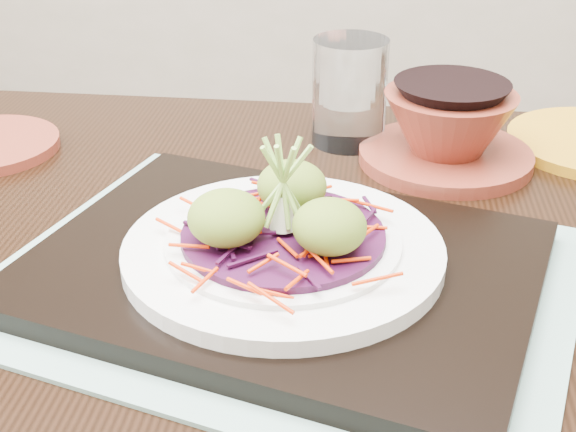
% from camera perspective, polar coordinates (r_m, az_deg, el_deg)
% --- Properties ---
extents(dining_table, '(1.15, 0.80, 0.69)m').
position_cam_1_polar(dining_table, '(0.70, 1.54, -9.61)').
color(dining_table, black).
rests_on(dining_table, ground).
extents(placemat, '(0.49, 0.42, 0.00)m').
position_cam_1_polar(placemat, '(0.62, -0.33, -4.52)').
color(placemat, gray).
rests_on(placemat, dining_table).
extents(serving_tray, '(0.43, 0.35, 0.02)m').
position_cam_1_polar(serving_tray, '(0.61, -0.33, -3.72)').
color(serving_tray, black).
rests_on(serving_tray, placemat).
extents(white_plate, '(0.24, 0.24, 0.02)m').
position_cam_1_polar(white_plate, '(0.61, -0.34, -2.39)').
color(white_plate, silver).
rests_on(white_plate, serving_tray).
extents(cabbage_bed, '(0.15, 0.15, 0.01)m').
position_cam_1_polar(cabbage_bed, '(0.60, -0.34, -1.37)').
color(cabbage_bed, '#380B2E').
rests_on(cabbage_bed, white_plate).
extents(carrot_julienne, '(0.19, 0.19, 0.01)m').
position_cam_1_polar(carrot_julienne, '(0.60, -0.34, -0.75)').
color(carrot_julienne, red).
rests_on(carrot_julienne, cabbage_bed).
extents(guacamole_scoops, '(0.13, 0.12, 0.04)m').
position_cam_1_polar(guacamole_scoops, '(0.59, -0.36, 0.43)').
color(guacamole_scoops, olive).
rests_on(guacamole_scoops, cabbage_bed).
extents(scallion_garnish, '(0.06, 0.06, 0.08)m').
position_cam_1_polar(scallion_garnish, '(0.58, -0.35, 2.09)').
color(scallion_garnish, '#8FC34E').
rests_on(scallion_garnish, cabbage_bed).
extents(water_glass, '(0.10, 0.10, 0.11)m').
position_cam_1_polar(water_glass, '(0.85, 4.39, 8.79)').
color(water_glass, white).
rests_on(water_glass, dining_table).
extents(terracotta_bowl_set, '(0.22, 0.22, 0.07)m').
position_cam_1_polar(terracotta_bowl_set, '(0.82, 11.29, 5.87)').
color(terracotta_bowl_set, maroon).
rests_on(terracotta_bowl_set, dining_table).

